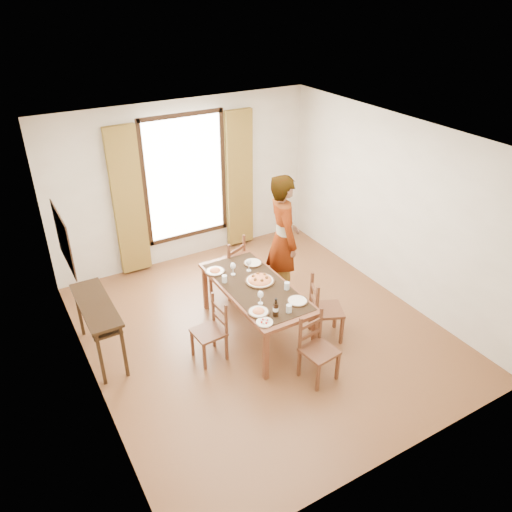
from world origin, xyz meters
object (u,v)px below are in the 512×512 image
dining_table (256,290)px  console_table (97,311)px  pasta_platter (260,278)px  man (283,239)px

dining_table → console_table: bearing=163.3°
console_table → dining_table: size_ratio=0.65×
dining_table → pasta_platter: 0.16m
console_table → man: man is taller
console_table → pasta_platter: 2.12m
dining_table → pasta_platter: size_ratio=4.59×
man → pasta_platter: (-0.69, -0.51, -0.18)m
pasta_platter → man: bearing=36.3°
console_table → man: bearing=-0.4°
dining_table → man: size_ratio=0.93×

